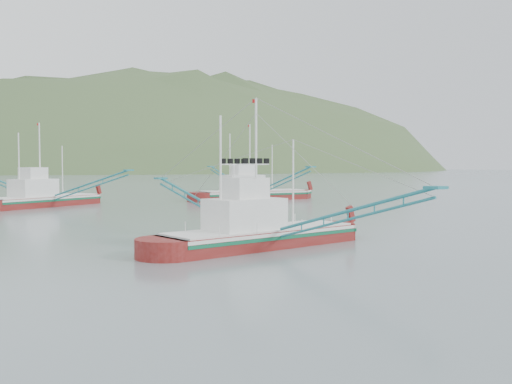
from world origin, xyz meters
TOP-DOWN VIEW (x-y plane):
  - ground at (0.00, 0.00)m, footprint 1200.00×1200.00m
  - main_boat at (-2.81, 2.03)m, footprint 13.67×24.52m
  - bg_boat_far at (-2.63, 45.93)m, footprint 15.47×26.09m
  - bg_boat_right at (26.01, 41.06)m, footprint 16.77×29.40m
  - headland_right at (240.00, 430.00)m, footprint 684.00×432.00m

SIDE VIEW (x-z plane):
  - ground at x=0.00m, z-range 0.00..0.00m
  - headland_right at x=240.00m, z-range -153.00..153.00m
  - main_boat at x=-2.81m, z-range -3.54..6.38m
  - bg_boat_right at x=26.01m, z-range -4.09..7.87m
  - bg_boat_far at x=-2.63m, z-range -3.30..7.80m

